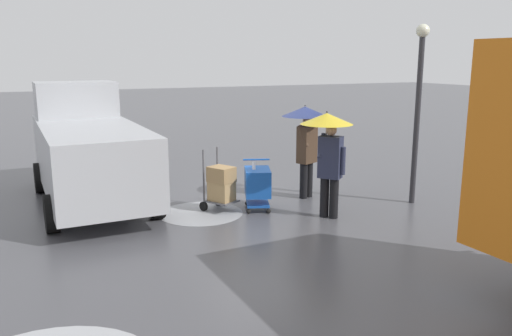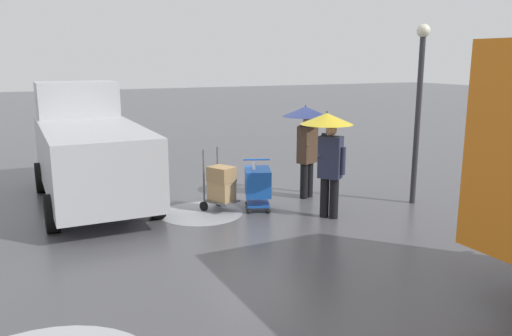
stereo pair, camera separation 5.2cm
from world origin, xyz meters
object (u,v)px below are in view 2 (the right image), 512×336
(cargo_van_parked_right, at_px, (89,150))
(street_lamp, at_px, (419,96))
(pedestrian_pink_side, at_px, (306,130))
(shopping_cart_vendor, at_px, (258,183))
(pedestrian_black_side, at_px, (328,140))
(hand_dolly_boxes, at_px, (221,185))

(cargo_van_parked_right, bearing_deg, street_lamp, 154.16)
(pedestrian_pink_side, bearing_deg, street_lamp, 145.37)
(cargo_van_parked_right, height_order, shopping_cart_vendor, cargo_van_parked_right)
(pedestrian_black_side, bearing_deg, shopping_cart_vendor, -45.88)
(pedestrian_pink_side, bearing_deg, pedestrian_black_side, 76.72)
(street_lamp, bearing_deg, cargo_van_parked_right, -25.84)
(cargo_van_parked_right, xyz_separation_m, hand_dolly_boxes, (-2.38, 1.92, -0.61))
(hand_dolly_boxes, bearing_deg, shopping_cart_vendor, 162.54)
(cargo_van_parked_right, distance_m, pedestrian_black_side, 5.28)
(cargo_van_parked_right, height_order, pedestrian_black_side, cargo_van_parked_right)
(cargo_van_parked_right, bearing_deg, pedestrian_black_side, 142.22)
(hand_dolly_boxes, height_order, street_lamp, street_lamp)
(pedestrian_pink_side, height_order, street_lamp, street_lamp)
(shopping_cart_vendor, relative_size, pedestrian_black_side, 0.49)
(hand_dolly_boxes, bearing_deg, pedestrian_pink_side, -175.97)
(pedestrian_pink_side, bearing_deg, hand_dolly_boxes, 4.03)
(pedestrian_pink_side, distance_m, pedestrian_black_side, 1.49)
(hand_dolly_boxes, bearing_deg, cargo_van_parked_right, -38.87)
(cargo_van_parked_right, relative_size, pedestrian_pink_side, 2.50)
(shopping_cart_vendor, bearing_deg, pedestrian_pink_side, -164.57)
(hand_dolly_boxes, relative_size, pedestrian_pink_side, 0.61)
(pedestrian_pink_side, height_order, pedestrian_black_side, same)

